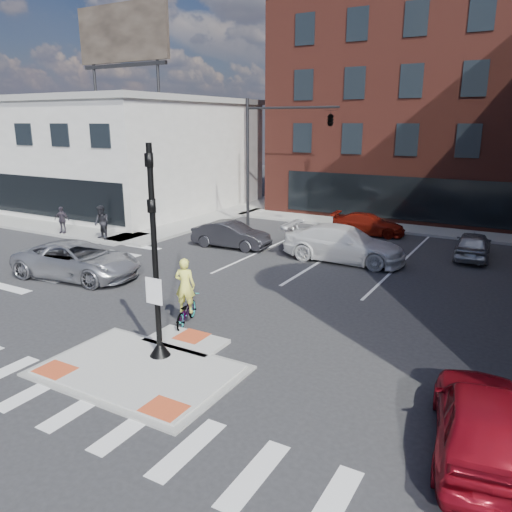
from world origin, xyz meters
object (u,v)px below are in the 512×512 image
Objects in this scene: bg_car_red at (368,224)px; pedestrian_b at (62,220)px; bg_car_dark at (231,235)px; bg_car_silver at (473,245)px; cyclist at (186,303)px; silver_suv at (78,260)px; pedestrian_a at (102,223)px; white_pickup at (344,244)px; red_sedan at (483,421)px.

pedestrian_b is at bearing 116.45° from bg_car_red.
pedestrian_b is at bearing 100.21° from bg_car_dark.
bg_car_silver is 1.73× the size of cyclist.
cyclist is (4.41, -9.73, 0.08)m from bg_car_dark.
pedestrian_b reaches higher than silver_suv.
cyclist is 16.42m from pedestrian_b.
bg_car_dark is 2.22× the size of pedestrian_a.
silver_suv is 18.84m from bg_car_silver.
bg_car_dark is 12.34m from bg_car_silver.
silver_suv reaches higher than bg_car_dark.
white_pickup is 3.09× the size of pedestrian_a.
pedestrian_b is (-3.33, 0.00, -0.17)m from pedestrian_a.
bg_car_red is (5.44, 6.81, -0.07)m from bg_car_dark.
pedestrian_b is at bearing 99.16° from white_pickup.
red_sedan is at bearing -112.63° from silver_suv.
bg_car_dark is at bearing -5.99° from pedestrian_b.
pedestrian_b is at bearing -31.72° from red_sedan.
red_sedan reaches higher than bg_car_red.
pedestrian_a reaches higher than white_pickup.
pedestrian_a reaches higher than pedestrian_b.
red_sedan is at bearing -14.75° from pedestrian_a.
cyclist reaches higher than bg_car_dark.
red_sedan is 1.06× the size of bg_car_red.
red_sedan is at bearing -150.07° from white_pickup.
cyclist is (-9.40, 2.47, -0.01)m from red_sedan.
bg_car_dark is 10.68m from cyclist.
pedestrian_a is at bearing -19.71° from pedestrian_b.
white_pickup reaches higher than red_sedan.
bg_car_red is 16.57m from cyclist.
silver_suv is 1.33× the size of bg_car_dark.
cyclist reaches higher than white_pickup.
bg_car_silver reaches higher than bg_car_red.
pedestrian_a reaches higher than bg_car_silver.
white_pickup is at bearing 30.35° from bg_car_silver.
bg_car_silver is at bearing -74.11° from bg_car_dark.
cyclist reaches higher than red_sedan.
bg_car_silver is at bearing 29.72° from pedestrian_a.
red_sedan is 18.43m from bg_car_dark.
white_pickup is 6.42m from bg_car_red.
bg_car_red is at bearing 10.88° from pedestrian_b.
bg_car_dark is 1.07× the size of bg_car_silver.
bg_car_dark is 2.68× the size of pedestrian_b.
bg_car_dark is (2.91, 7.87, -0.08)m from silver_suv.
pedestrian_a is at bearing 15.84° from bg_car_silver.
bg_car_dark is 8.72m from bg_car_red.
cyclist is at bearing -45.72° from pedestrian_b.
white_pickup is 1.36× the size of bg_car_red.
silver_suv is at bearing -33.32° from cyclist.
cyclist is at bearing -159.14° from bg_car_dark.
red_sedan is 1.16× the size of bg_car_silver.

